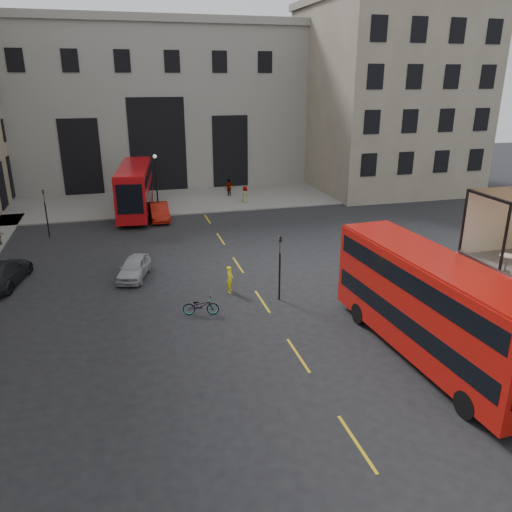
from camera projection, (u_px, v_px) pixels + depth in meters
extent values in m
plane|color=black|center=(408.00, 433.00, 17.71)|extent=(140.00, 140.00, 0.00)
cube|color=beige|center=(493.00, 220.00, 21.81)|extent=(3.00, 0.04, 2.90)
cube|color=gray|center=(152.00, 105.00, 57.08)|extent=(34.00, 10.00, 18.00)
cube|color=gray|center=(146.00, 22.00, 54.17)|extent=(35.00, 10.60, 0.80)
cube|color=black|center=(158.00, 145.00, 53.84)|extent=(6.00, 0.12, 10.00)
cube|color=black|center=(81.00, 158.00, 52.22)|extent=(4.00, 0.12, 8.00)
cube|color=black|center=(230.00, 152.00, 56.14)|extent=(4.00, 0.12, 8.00)
cube|color=gray|center=(384.00, 96.00, 55.60)|extent=(16.00, 18.00, 20.00)
cube|color=gray|center=(392.00, 0.00, 52.36)|extent=(16.60, 18.60, 0.80)
cube|color=slate|center=(155.00, 201.00, 50.76)|extent=(40.00, 12.00, 0.12)
cylinder|color=black|center=(280.00, 277.00, 27.90)|extent=(0.10, 0.10, 2.80)
imported|color=black|center=(280.00, 245.00, 27.26)|extent=(0.16, 0.20, 1.00)
cylinder|color=black|center=(47.00, 220.00, 39.01)|extent=(0.10, 0.10, 2.80)
imported|color=black|center=(44.00, 196.00, 38.37)|extent=(0.16, 0.20, 1.00)
cylinder|color=black|center=(157.00, 185.00, 46.30)|extent=(0.14, 0.14, 5.00)
cylinder|color=black|center=(158.00, 209.00, 47.06)|extent=(0.36, 0.36, 0.50)
sphere|color=silver|center=(155.00, 156.00, 45.40)|extent=(0.36, 0.36, 0.36)
cube|color=#AC110B|center=(430.00, 305.00, 21.78)|extent=(3.36, 11.98, 4.20)
cube|color=black|center=(429.00, 317.00, 21.98)|extent=(3.36, 11.34, 0.86)
cube|color=black|center=(434.00, 278.00, 21.35)|extent=(3.36, 11.34, 0.86)
cube|color=#AC110B|center=(436.00, 259.00, 21.06)|extent=(3.23, 11.74, 0.13)
cylinder|color=black|center=(359.00, 314.00, 25.48)|extent=(0.36, 1.09, 1.08)
cylinder|color=black|center=(400.00, 307.00, 26.21)|extent=(0.36, 1.09, 1.08)
cylinder|color=black|center=(466.00, 405.00, 18.39)|extent=(0.36, 1.09, 1.08)
cube|color=#AD0C0F|center=(135.00, 188.00, 45.56)|extent=(3.76, 11.37, 3.95)
cube|color=black|center=(136.00, 194.00, 45.75)|extent=(3.73, 10.77, 0.81)
cube|color=black|center=(134.00, 175.00, 45.15)|extent=(3.73, 10.77, 0.81)
cube|color=#AD0C0F|center=(133.00, 166.00, 44.89)|extent=(3.64, 11.13, 0.12)
cylinder|color=black|center=(128.00, 200.00, 49.35)|extent=(0.40, 1.04, 1.01)
cylinder|color=black|center=(151.00, 199.00, 49.68)|extent=(0.40, 1.04, 1.01)
cylinder|color=black|center=(120.00, 220.00, 42.40)|extent=(0.40, 1.04, 1.01)
cylinder|color=black|center=(147.00, 219.00, 42.73)|extent=(0.40, 1.04, 1.01)
imported|color=#9C9EA4|center=(134.00, 268.00, 31.29)|extent=(2.57, 4.15, 1.32)
imported|color=maroon|center=(159.00, 212.00, 44.03)|extent=(1.58, 4.50, 1.48)
imported|color=black|center=(2.00, 273.00, 30.12)|extent=(3.14, 5.65, 1.55)
imported|color=gray|center=(201.00, 306.00, 26.43)|extent=(2.02, 1.07, 1.01)
imported|color=#FFFB1A|center=(230.00, 279.00, 29.13)|extent=(0.59, 0.69, 1.61)
imported|color=gray|center=(134.00, 217.00, 42.09)|extent=(1.20, 1.18, 1.66)
imported|color=gray|center=(229.00, 188.00, 52.50)|extent=(1.20, 0.94, 1.90)
imported|color=gray|center=(245.00, 195.00, 49.83)|extent=(0.82, 0.98, 1.72)
cylinder|color=silver|center=(507.00, 256.00, 19.69)|extent=(0.56, 0.56, 0.04)
cylinder|color=slate|center=(506.00, 264.00, 19.80)|extent=(0.07, 0.07, 0.65)
cylinder|color=slate|center=(504.00, 271.00, 19.91)|extent=(0.41, 0.41, 0.03)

